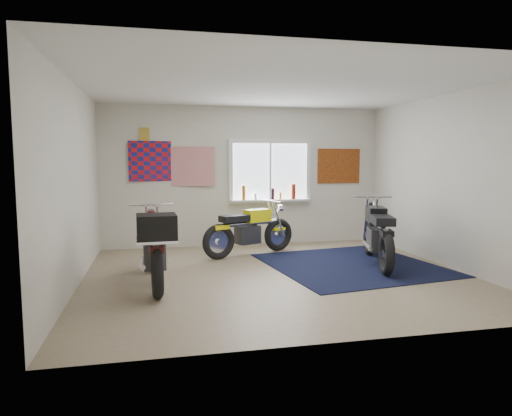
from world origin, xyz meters
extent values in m
plane|color=#9E896B|center=(0.00, 0.00, 0.00)|extent=(5.50, 5.50, 0.00)
plane|color=white|center=(0.00, 0.00, 2.70)|extent=(5.50, 5.50, 0.00)
plane|color=silver|center=(0.00, 2.50, 1.35)|extent=(5.50, 0.00, 5.50)
plane|color=silver|center=(0.00, -2.50, 1.35)|extent=(5.50, 0.00, 5.50)
plane|color=silver|center=(-2.75, 0.00, 1.35)|extent=(0.00, 5.00, 5.00)
plane|color=silver|center=(2.75, 0.00, 1.35)|extent=(0.00, 5.00, 5.00)
cube|color=black|center=(1.32, 0.37, 0.01)|extent=(2.84, 2.92, 0.01)
cube|color=white|center=(0.50, 2.48, 1.45)|extent=(1.50, 0.02, 1.10)
cube|color=white|center=(0.50, 2.47, 2.04)|extent=(1.66, 0.06, 0.08)
cube|color=white|center=(0.50, 2.47, 0.86)|extent=(1.66, 0.06, 0.08)
cube|color=white|center=(-0.29, 2.47, 1.45)|extent=(0.08, 0.06, 1.10)
cube|color=white|center=(1.29, 2.47, 1.45)|extent=(0.08, 0.06, 1.10)
cube|color=white|center=(0.50, 2.47, 1.45)|extent=(0.04, 0.06, 1.10)
cube|color=white|center=(0.50, 2.41, 0.88)|extent=(1.60, 0.16, 0.04)
cylinder|color=#905114|center=(-0.05, 2.40, 1.04)|extent=(0.07, 0.07, 0.28)
cylinder|color=white|center=(0.19, 2.40, 0.96)|extent=(0.06, 0.06, 0.12)
cylinder|color=black|center=(0.54, 2.40, 1.01)|extent=(0.06, 0.06, 0.22)
cylinder|color=orange|center=(0.70, 2.40, 0.97)|extent=(0.05, 0.05, 0.14)
cylinder|color=maroon|center=(0.96, 2.40, 1.05)|extent=(0.09, 0.09, 0.30)
plane|color=red|center=(-1.70, 2.48, 1.65)|extent=(1.00, 0.07, 1.00)
plane|color=red|center=(-1.05, 2.46, 1.55)|extent=(0.90, 0.09, 0.90)
cube|color=gold|center=(-1.90, 2.48, 2.15)|extent=(0.18, 0.02, 0.24)
cube|color=#A54C14|center=(1.95, 2.48, 1.55)|extent=(0.90, 0.03, 0.70)
torus|color=black|center=(0.48, 1.75, 0.30)|extent=(0.61, 0.35, 0.61)
torus|color=black|center=(-0.70, 1.25, 0.30)|extent=(0.61, 0.35, 0.61)
cylinder|color=white|center=(0.48, 1.75, 0.30)|extent=(0.13, 0.12, 0.10)
cylinder|color=white|center=(-0.70, 1.25, 0.30)|extent=(0.13, 0.12, 0.10)
cylinder|color=white|center=(-0.11, 1.50, 0.56)|extent=(1.09, 0.52, 0.08)
cube|color=#323335|center=(-0.15, 1.48, 0.36)|extent=(0.48, 0.39, 0.31)
cylinder|color=white|center=(-0.21, 1.62, 0.27)|extent=(0.49, 0.25, 0.06)
cube|color=#FFF70D|center=(0.04, 1.56, 0.69)|extent=(0.51, 0.39, 0.22)
cube|color=black|center=(-0.40, 1.38, 0.67)|extent=(0.56, 0.43, 0.11)
cube|color=#FFF70D|center=(-0.65, 1.27, 0.55)|extent=(0.31, 0.24, 0.07)
cube|color=#FFF70D|center=(0.48, 1.75, 0.41)|extent=(0.28, 0.22, 0.05)
cylinder|color=white|center=(0.33, 1.68, 0.93)|extent=(0.25, 0.53, 0.03)
cylinder|color=white|center=(0.49, 1.75, 0.78)|extent=(0.14, 0.17, 0.15)
torus|color=black|center=(1.96, 1.04, 0.32)|extent=(0.32, 0.66, 0.65)
torus|color=black|center=(1.54, -0.34, 0.32)|extent=(0.32, 0.66, 0.65)
cylinder|color=white|center=(1.96, 1.04, 0.32)|extent=(0.13, 0.14, 0.11)
cylinder|color=white|center=(1.54, -0.34, 0.32)|extent=(0.13, 0.14, 0.11)
cylinder|color=white|center=(1.75, 0.35, 0.64)|extent=(0.46, 1.27, 0.09)
cube|color=#323335|center=(1.74, 0.30, 0.41)|extent=(0.41, 0.53, 0.35)
cylinder|color=white|center=(1.58, 0.35, 0.31)|extent=(0.23, 0.57, 0.07)
cube|color=black|center=(1.80, 0.53, 0.79)|extent=(0.41, 0.57, 0.25)
cube|color=black|center=(1.65, 0.00, 0.76)|extent=(0.44, 0.63, 0.12)
cube|color=black|center=(1.56, -0.29, 0.62)|extent=(0.25, 0.34, 0.08)
cube|color=black|center=(1.96, 1.04, 0.44)|extent=(0.22, 0.32, 0.05)
cylinder|color=white|center=(1.90, 0.86, 1.05)|extent=(0.62, 0.22, 0.04)
cylinder|color=white|center=(1.96, 1.06, 0.89)|extent=(0.19, 0.15, 0.17)
torus|color=black|center=(-1.79, 0.64, 0.32)|extent=(0.17, 0.66, 0.66)
torus|color=black|center=(-1.71, -0.77, 0.32)|extent=(0.17, 0.66, 0.66)
cylinder|color=white|center=(-1.79, 0.64, 0.32)|extent=(0.11, 0.12, 0.11)
cylinder|color=white|center=(-1.71, -0.77, 0.32)|extent=(0.11, 0.12, 0.11)
cylinder|color=white|center=(-1.75, -0.06, 0.63)|extent=(0.16, 1.28, 0.09)
cube|color=#323335|center=(-1.75, -0.11, 0.40)|extent=(0.31, 0.47, 0.34)
cylinder|color=white|center=(-1.91, -0.12, 0.30)|extent=(0.10, 0.56, 0.07)
cube|color=#3F0C0A|center=(-1.76, 0.12, 0.77)|extent=(0.29, 0.52, 0.24)
cube|color=black|center=(-1.73, -0.41, 0.75)|extent=(0.31, 0.57, 0.12)
cube|color=#3F0C0A|center=(-1.72, -0.72, 0.61)|extent=(0.18, 0.31, 0.08)
cube|color=#3F0C0A|center=(-1.79, 0.64, 0.44)|extent=(0.16, 0.29, 0.05)
cylinder|color=white|center=(-1.78, 0.46, 1.03)|extent=(0.63, 0.07, 0.04)
cylinder|color=white|center=(-1.79, 0.66, 0.87)|extent=(0.17, 0.11, 0.16)
cube|color=black|center=(-1.71, -0.87, 0.89)|extent=(0.48, 0.45, 0.30)
camera|label=1|loc=(-1.69, -6.29, 1.68)|focal=32.00mm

